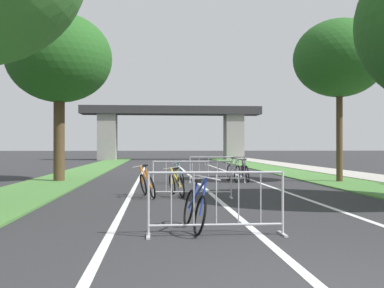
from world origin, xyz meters
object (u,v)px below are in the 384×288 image
at_px(tree_left_oak_near, 59,59).
at_px(bicycle_purple_3, 245,172).
at_px(crowd_barrier_nearest, 216,204).
at_px(bicycle_orange_4, 147,185).
at_px(bicycle_yellow_1, 176,184).
at_px(bicycle_teal_5, 178,175).
at_px(crowd_barrier_third, 217,170).
at_px(bicycle_blue_2, 195,209).
at_px(crowd_barrier_second, 192,180).
at_px(bicycle_white_0, 233,172).
at_px(tree_right_pine_far, 339,59).

bearing_deg(tree_left_oak_near, bicycle_purple_3, -3.96).
distance_m(crowd_barrier_nearest, bicycle_orange_4, 5.77).
distance_m(bicycle_yellow_1, bicycle_teal_5, 4.33).
xyz_separation_m(crowd_barrier_third, bicycle_blue_2, (-1.79, -10.07, -0.14)).
distance_m(tree_left_oak_near, bicycle_teal_5, 6.90).
distance_m(bicycle_orange_4, bicycle_teal_5, 4.68).
xyz_separation_m(bicycle_blue_2, bicycle_purple_3, (3.02, 10.52, 0.00)).
height_order(crowd_barrier_third, bicycle_teal_5, crowd_barrier_third).
height_order(bicycle_blue_2, bicycle_teal_5, bicycle_blue_2).
relative_size(tree_left_oak_near, bicycle_teal_5, 4.12).
height_order(crowd_barrier_second, bicycle_white_0, crowd_barrier_second).
distance_m(bicycle_blue_2, bicycle_orange_4, 5.22).
bearing_deg(crowd_barrier_third, bicycle_orange_4, -118.84).
bearing_deg(crowd_barrier_third, bicycle_purple_3, 20.33).
height_order(tree_right_pine_far, crowd_barrier_second, tree_right_pine_far).
bearing_deg(crowd_barrier_nearest, crowd_barrier_second, 89.58).
relative_size(bicycle_white_0, bicycle_orange_4, 1.05).
xyz_separation_m(crowd_barrier_third, bicycle_teal_5, (-1.58, -0.38, -0.16)).
bearing_deg(crowd_barrier_third, bicycle_white_0, 33.22).
distance_m(tree_right_pine_far, bicycle_teal_5, 8.03).
relative_size(crowd_barrier_second, bicycle_white_0, 1.29).
height_order(tree_left_oak_near, bicycle_yellow_1, tree_left_oak_near).
height_order(tree_right_pine_far, crowd_barrier_third, tree_right_pine_far).
relative_size(crowd_barrier_second, crowd_barrier_third, 1.00).
height_order(bicycle_yellow_1, bicycle_teal_5, bicycle_teal_5).
relative_size(crowd_barrier_third, bicycle_white_0, 1.29).
distance_m(crowd_barrier_second, crowd_barrier_third, 5.48).
bearing_deg(tree_left_oak_near, tree_right_pine_far, -6.17).
relative_size(tree_right_pine_far, bicycle_purple_3, 4.01).
xyz_separation_m(crowd_barrier_nearest, bicycle_orange_4, (-1.23, 5.64, -0.16)).
xyz_separation_m(tree_right_pine_far, crowd_barrier_second, (-6.40, -5.03, -4.50)).
bearing_deg(crowd_barrier_third, bicycle_yellow_1, -111.58).
distance_m(bicycle_blue_2, bicycle_purple_3, 10.94).
height_order(crowd_barrier_second, bicycle_blue_2, crowd_barrier_second).
bearing_deg(tree_right_pine_far, crowd_barrier_third, 177.15).
height_order(bicycle_orange_4, bicycle_teal_5, bicycle_orange_4).
xyz_separation_m(tree_left_oak_near, bicycle_white_0, (7.15, -0.51, -4.69)).
distance_m(crowd_barrier_nearest, bicycle_teal_5, 10.18).
bearing_deg(crowd_barrier_nearest, tree_right_pine_far, 58.03).
bearing_deg(crowd_barrier_second, tree_left_oak_near, 128.52).
relative_size(bicycle_yellow_1, bicycle_orange_4, 0.97).
bearing_deg(bicycle_white_0, tree_right_pine_far, 162.20).
bearing_deg(tree_left_oak_near, bicycle_blue_2, -67.24).
xyz_separation_m(crowd_barrier_nearest, crowd_barrier_second, (0.04, 5.28, 0.00)).
bearing_deg(crowd_barrier_second, bicycle_teal_5, 91.62).
relative_size(tree_right_pine_far, crowd_barrier_third, 2.90).
relative_size(crowd_barrier_nearest, bicycle_orange_4, 1.34).
bearing_deg(bicycle_orange_4, bicycle_purple_3, 39.80).
relative_size(bicycle_blue_2, bicycle_purple_3, 1.00).
bearing_deg(bicycle_blue_2, tree_left_oak_near, -73.49).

